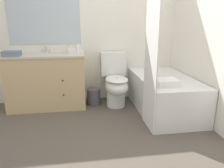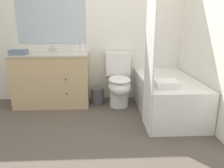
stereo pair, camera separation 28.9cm
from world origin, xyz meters
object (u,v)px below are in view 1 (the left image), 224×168
(bathtub, at_px, (164,94))
(tissue_box, at_px, (72,50))
(sink_faucet, at_px, (46,50))
(soap_dispenser, at_px, (78,48))
(toilet, at_px, (116,82))
(bath_towel_folded, at_px, (166,82))
(wastebasket, at_px, (94,96))
(hand_towel_folded, at_px, (12,53))
(vanity_cabinet, at_px, (47,80))

(bathtub, distance_m, tissue_box, 1.57)
(sink_faucet, xyz_separation_m, tissue_box, (0.40, -0.05, 0.00))
(tissue_box, relative_size, soap_dispenser, 0.85)
(sink_faucet, bearing_deg, toilet, -14.99)
(bathtub, relative_size, bath_towel_folded, 5.09)
(toilet, relative_size, bathtub, 0.59)
(bathtub, distance_m, wastebasket, 1.11)
(soap_dispenser, bearing_deg, tissue_box, 142.84)
(hand_towel_folded, bearing_deg, wastebasket, 6.34)
(bathtub, bearing_deg, hand_towel_folded, 172.14)
(bathtub, relative_size, soap_dispenser, 8.61)
(bathtub, bearing_deg, wastebasket, 157.34)
(toilet, height_order, bath_towel_folded, toilet)
(wastebasket, height_order, hand_towel_folded, hand_towel_folded)
(sink_faucet, xyz_separation_m, soap_dispenser, (0.49, -0.12, 0.04))
(wastebasket, distance_m, tissue_box, 0.82)
(soap_dispenser, bearing_deg, wastebasket, -21.26)
(sink_faucet, height_order, hand_towel_folded, sink_faucet)
(vanity_cabinet, bearing_deg, soap_dispenser, 8.45)
(sink_faucet, distance_m, hand_towel_folded, 0.54)
(vanity_cabinet, xyz_separation_m, wastebasket, (0.71, -0.01, -0.29))
(tissue_box, bearing_deg, sink_faucet, 173.07)
(vanity_cabinet, xyz_separation_m, bathtub, (1.73, -0.44, -0.16))
(toilet, relative_size, soap_dispenser, 5.05)
(vanity_cabinet, xyz_separation_m, soap_dispenser, (0.49, 0.07, 0.48))
(tissue_box, xyz_separation_m, bath_towel_folded, (1.17, -0.99, -0.31))
(toilet, xyz_separation_m, soap_dispenser, (-0.56, 0.17, 0.52))
(sink_faucet, bearing_deg, vanity_cabinet, -90.00)
(wastebasket, bearing_deg, bath_towel_folded, -44.15)
(vanity_cabinet, relative_size, toilet, 1.42)
(toilet, xyz_separation_m, tissue_box, (-0.65, 0.23, 0.49))
(soap_dispenser, distance_m, hand_towel_folded, 0.94)
(toilet, distance_m, bathtub, 0.76)
(vanity_cabinet, height_order, bath_towel_folded, vanity_cabinet)
(vanity_cabinet, relative_size, bath_towel_folded, 4.25)
(toilet, relative_size, wastebasket, 3.14)
(toilet, relative_size, bath_towel_folded, 2.99)
(soap_dispenser, relative_size, bath_towel_folded, 0.59)
(wastebasket, xyz_separation_m, bath_towel_folded, (0.86, -0.84, 0.43))
(sink_faucet, height_order, bathtub, sink_faucet)
(vanity_cabinet, height_order, toilet, vanity_cabinet)
(tissue_box, xyz_separation_m, soap_dispenser, (0.09, -0.07, 0.03))
(wastebasket, bearing_deg, hand_towel_folded, -173.66)
(bath_towel_folded, bearing_deg, sink_faucet, 146.54)
(toilet, bearing_deg, hand_towel_folded, -178.17)
(hand_towel_folded, bearing_deg, bathtub, -7.86)
(bathtub, relative_size, tissue_box, 10.18)
(hand_towel_folded, height_order, bath_towel_folded, hand_towel_folded)
(toilet, bearing_deg, sink_faucet, 165.01)
(sink_faucet, distance_m, wastebasket, 1.04)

